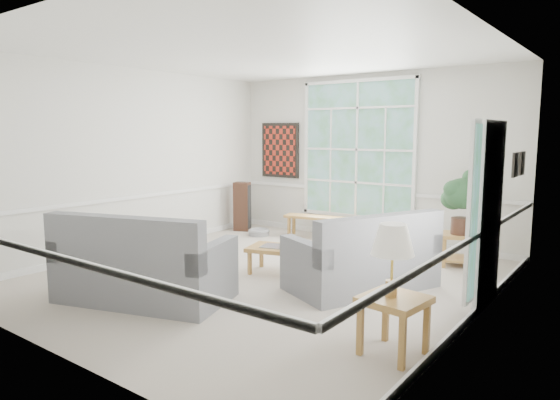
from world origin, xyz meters
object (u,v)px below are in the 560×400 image
object	(u,v)px
coffee_table	(284,260)
end_table	(457,249)
side_table	(393,326)
loveseat_front	(145,255)
loveseat_right	(361,250)

from	to	relation	value
coffee_table	end_table	xyz separation A→B (m)	(1.80, 1.88, 0.05)
coffee_table	end_table	bearing A→B (deg)	30.26
end_table	side_table	size ratio (longest dim) A/B	0.90
end_table	coffee_table	bearing A→B (deg)	-133.76
loveseat_front	coffee_table	xyz separation A→B (m)	(0.69, 1.84, -0.34)
loveseat_front	coffee_table	distance (m)	2.00
coffee_table	end_table	world-z (taller)	end_table
loveseat_right	end_table	xyz separation A→B (m)	(0.64, 1.81, -0.25)
coffee_table	side_table	world-z (taller)	side_table
loveseat_front	end_table	xyz separation A→B (m)	(2.49, 3.72, -0.29)
coffee_table	end_table	distance (m)	2.60
loveseat_right	loveseat_front	world-z (taller)	loveseat_front
loveseat_front	end_table	size ratio (longest dim) A/B	4.04
loveseat_front	coffee_table	world-z (taller)	loveseat_front
side_table	end_table	bearing A→B (deg)	98.24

